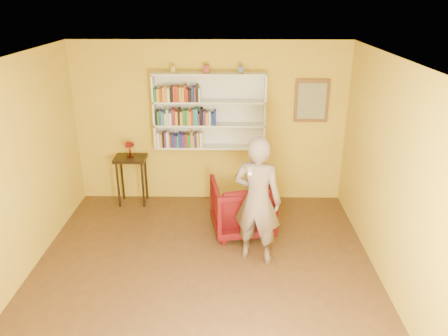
{
  "coord_description": "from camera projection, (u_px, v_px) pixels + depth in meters",
  "views": [
    {
      "loc": [
        0.34,
        -4.5,
        3.37
      ],
      "look_at": [
        0.26,
        0.75,
        1.26
      ],
      "focal_mm": 35.0,
      "sensor_mm": 36.0,
      "label": 1
    }
  ],
  "objects": [
    {
      "name": "bookshelf",
      "position": [
        210.0,
        111.0,
        7.08
      ],
      "size": [
        1.8,
        0.29,
        1.23
      ],
      "color": "silver",
      "rests_on": "room_shell"
    },
    {
      "name": "room_shell",
      "position": [
        201.0,
        211.0,
        5.06
      ],
      "size": [
        5.3,
        5.8,
        2.88
      ],
      "color": "#442B16",
      "rests_on": "ground"
    },
    {
      "name": "ruby_lustre",
      "position": [
        129.0,
        146.0,
        7.16
      ],
      "size": [
        0.16,
        0.16,
        0.26
      ],
      "color": "maroon",
      "rests_on": "console_table"
    },
    {
      "name": "person",
      "position": [
        257.0,
        200.0,
        5.65
      ],
      "size": [
        0.74,
        0.6,
        1.74
      ],
      "primitive_type": "imported",
      "rotation": [
        0.0,
        0.0,
        2.81
      ],
      "color": "brown",
      "rests_on": "ground"
    },
    {
      "name": "books_row_lower",
      "position": [
        180.0,
        140.0,
        7.16
      ],
      "size": [
        0.74,
        0.19,
        0.26
      ],
      "color": "silver",
      "rests_on": "bookshelf"
    },
    {
      "name": "ornament_centre",
      "position": [
        207.0,
        69.0,
        6.77
      ],
      "size": [
        0.09,
        0.09,
        0.12
      ],
      "primitive_type": "cube",
      "color": "maroon",
      "rests_on": "bookshelf"
    },
    {
      "name": "armchair",
      "position": [
        242.0,
        206.0,
        6.52
      ],
      "size": [
        1.0,
        1.02,
        0.81
      ],
      "primitive_type": "imported",
      "rotation": [
        0.0,
        0.0,
        3.31
      ],
      "color": "#46050B",
      "rests_on": "ground"
    },
    {
      "name": "ornament_right",
      "position": [
        241.0,
        69.0,
        6.76
      ],
      "size": [
        0.08,
        0.08,
        0.11
      ],
      "primitive_type": "cube",
      "color": "#465876",
      "rests_on": "bookshelf"
    },
    {
      "name": "console_table",
      "position": [
        131.0,
        165.0,
        7.28
      ],
      "size": [
        0.52,
        0.39,
        0.84
      ],
      "color": "black",
      "rests_on": "ground"
    },
    {
      "name": "ornament_left",
      "position": [
        173.0,
        69.0,
        6.78
      ],
      "size": [
        0.07,
        0.07,
        0.1
      ],
      "primitive_type": "cube",
      "color": "#B59133",
      "rests_on": "bookshelf"
    },
    {
      "name": "books_row_upper",
      "position": [
        178.0,
        94.0,
        6.88
      ],
      "size": [
        0.72,
        0.19,
        0.27
      ],
      "color": "#186E34",
      "rests_on": "bookshelf"
    },
    {
      "name": "books_row_middle",
      "position": [
        186.0,
        117.0,
        7.02
      ],
      "size": [
        0.97,
        0.19,
        0.27
      ],
      "color": "black",
      "rests_on": "bookshelf"
    },
    {
      "name": "game_remote",
      "position": [
        250.0,
        171.0,
        5.08
      ],
      "size": [
        0.04,
        0.15,
        0.04
      ],
      "primitive_type": "cube",
      "color": "white",
      "rests_on": "person"
    },
    {
      "name": "framed_painting",
      "position": [
        312.0,
        101.0,
        7.04
      ],
      "size": [
        0.55,
        0.05,
        0.7
      ],
      "color": "brown",
      "rests_on": "room_shell"
    }
  ]
}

